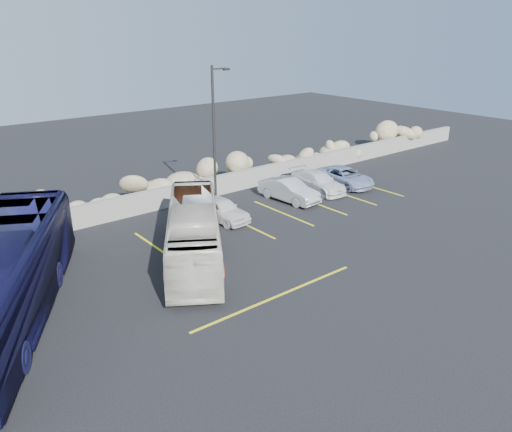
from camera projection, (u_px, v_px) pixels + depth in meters
ground at (299, 290)px, 19.90m from camera, size 90.00×90.00×0.00m
seawall at (155, 200)px, 28.42m from camera, size 60.00×0.40×1.20m
riprap_pile at (144, 183)px, 29.05m from camera, size 54.00×2.80×2.60m
parking_lines at (291, 223)px, 26.67m from camera, size 18.16×9.36×0.01m
lamppost at (215, 137)px, 26.77m from camera, size 1.14×0.18×8.00m
vintage_bus at (194, 232)px, 22.19m from camera, size 6.66×8.92×2.55m
tour_coach at (2, 279)px, 17.32m from camera, size 8.13×11.78×3.32m
car_a at (221, 209)px, 26.89m from camera, size 1.82×3.78×1.24m
car_b at (289, 190)px, 29.86m from camera, size 1.78×4.13×1.32m
car_c at (318, 182)px, 31.63m from camera, size 1.94×4.27×1.21m
car_d at (345, 177)px, 32.76m from camera, size 2.21×4.36×1.18m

